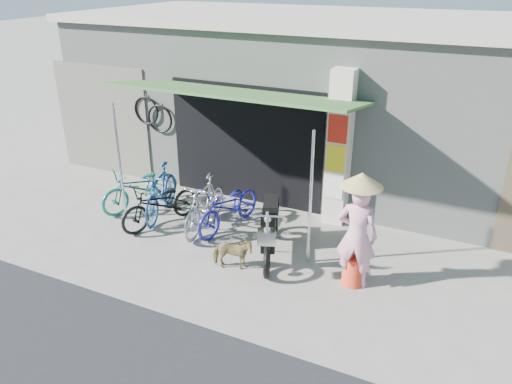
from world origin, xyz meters
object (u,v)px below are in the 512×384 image
at_px(bike_teal, 141,187).
at_px(bike_blue, 161,192).
at_px(bike_silver, 205,204).
at_px(street_dog, 232,254).
at_px(moped, 270,228).
at_px(bike_black, 161,204).
at_px(nun, 357,232).
at_px(bike_navy, 229,207).

relative_size(bike_teal, bike_blue, 1.02).
height_order(bike_teal, bike_silver, bike_silver).
xyz_separation_m(bike_blue, street_dog, (2.22, -1.14, -0.23)).
bearing_deg(bike_blue, bike_silver, -21.09).
bearing_deg(moped, bike_black, 157.70).
relative_size(bike_blue, bike_black, 1.01).
relative_size(street_dog, moped, 0.37).
distance_m(bike_teal, nun, 4.83).
distance_m(bike_silver, bike_navy, 0.47).
distance_m(bike_navy, nun, 2.80).
height_order(moped, nun, nun).
relative_size(moped, nun, 0.99).
xyz_separation_m(bike_blue, nun, (4.15, -0.67, 0.41)).
distance_m(bike_navy, moped, 1.18).
relative_size(bike_blue, nun, 0.91).
xyz_separation_m(bike_teal, nun, (4.74, -0.79, 0.47)).
xyz_separation_m(bike_silver, street_dog, (1.14, -1.04, -0.22)).
bearing_deg(bike_black, bike_navy, 41.23).
height_order(bike_black, street_dog, bike_black).
height_order(bike_teal, bike_blue, bike_blue).
distance_m(bike_blue, nun, 4.22).
xyz_separation_m(bike_black, moped, (2.33, -0.06, 0.05)).
height_order(bike_blue, bike_navy, bike_blue).
height_order(bike_navy, nun, nun).
bearing_deg(street_dog, bike_teal, 46.30).
distance_m(moped, nun, 1.66).
bearing_deg(bike_teal, nun, 12.34).
bearing_deg(bike_navy, bike_blue, -165.94).
relative_size(bike_navy, street_dog, 2.54).
bearing_deg(bike_teal, bike_navy, 21.42).
distance_m(bike_black, bike_silver, 0.88).
distance_m(bike_navy, street_dog, 1.45).
bearing_deg(street_dog, nun, -95.87).
bearing_deg(moped, nun, -30.30).
bearing_deg(bike_silver, moped, -17.09).
bearing_deg(nun, bike_blue, -11.94).
relative_size(bike_blue, street_dog, 2.51).
xyz_separation_m(bike_teal, street_dog, (2.81, -1.26, -0.17)).
distance_m(bike_blue, street_dog, 2.51).
relative_size(bike_navy, moped, 0.93).
height_order(bike_blue, nun, nun).
xyz_separation_m(bike_silver, moped, (1.49, -0.30, -0.01)).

